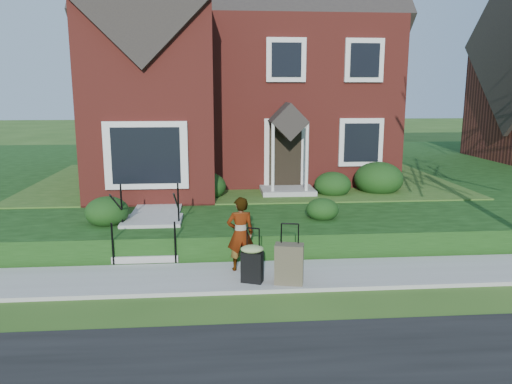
{
  "coord_description": "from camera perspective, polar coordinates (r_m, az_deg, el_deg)",
  "views": [
    {
      "loc": [
        -0.98,
        -9.38,
        3.65
      ],
      "look_at": [
        -0.04,
        2.0,
        1.36
      ],
      "focal_mm": 35.0,
      "sensor_mm": 36.0,
      "label": 1
    }
  ],
  "objects": [
    {
      "name": "suitcase_olive",
      "position": [
        9.52,
        3.8,
        -8.19
      ],
      "size": [
        0.59,
        0.41,
        1.16
      ],
      "rotation": [
        0.0,
        0.0,
        -0.23
      ],
      "color": "brown",
      "rests_on": "sidewalk"
    },
    {
      "name": "front_steps",
      "position": [
        11.76,
        -12.02,
        -4.56
      ],
      "size": [
        1.4,
        2.02,
        1.5
      ],
      "color": "#9E9B93",
      "rests_on": "ground"
    },
    {
      "name": "main_house",
      "position": [
        19.08,
        -2.5,
        16.19
      ],
      "size": [
        10.4,
        10.2,
        9.4
      ],
      "color": "maroon",
      "rests_on": "terrace"
    },
    {
      "name": "ground",
      "position": [
        10.11,
        1.16,
        -9.8
      ],
      "size": [
        120.0,
        120.0,
        0.0
      ],
      "primitive_type": "plane",
      "color": "#2D5119",
      "rests_on": "ground"
    },
    {
      "name": "terrace",
      "position": [
        21.15,
        8.95,
        2.1
      ],
      "size": [
        44.0,
        20.0,
        0.6
      ],
      "primitive_type": "cube",
      "color": "black",
      "rests_on": "ground"
    },
    {
      "name": "woman",
      "position": [
        10.1,
        -1.79,
        -4.79
      ],
      "size": [
        0.6,
        0.43,
        1.52
      ],
      "primitive_type": "imported",
      "rotation": [
        0.0,
        0.0,
        3.27
      ],
      "color": "#999999",
      "rests_on": "sidewalk"
    },
    {
      "name": "walkway",
      "position": [
        14.77,
        -10.54,
        -0.64
      ],
      "size": [
        1.2,
        6.0,
        0.06
      ],
      "primitive_type": "cube",
      "color": "#9E9B93",
      "rests_on": "terrace"
    },
    {
      "name": "sidewalk",
      "position": [
        10.1,
        1.16,
        -9.59
      ],
      "size": [
        60.0,
        1.6,
        0.08
      ],
      "primitive_type": "cube",
      "color": "#9E9B93",
      "rests_on": "ground"
    },
    {
      "name": "suitcase_black",
      "position": [
        9.55,
        -0.44,
        -7.94
      ],
      "size": [
        0.54,
        0.49,
        1.06
      ],
      "rotation": [
        0.0,
        0.0,
        -0.36
      ],
      "color": "black",
      "rests_on": "sidewalk"
    },
    {
      "name": "foundation_shrubs",
      "position": [
        14.5,
        0.03,
        1.01
      ],
      "size": [
        9.73,
        4.44,
        1.05
      ],
      "color": "#153510",
      "rests_on": "terrace"
    }
  ]
}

